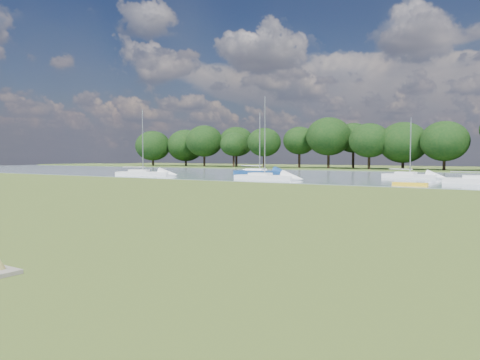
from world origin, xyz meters
The scene contains 9 objects.
ground centered at (0.00, 0.00, 0.00)m, with size 220.00×220.00×0.00m, color brown.
river centered at (0.00, 42.00, 0.00)m, with size 220.00×40.00×0.10m, color gray.
far_bank centered at (0.00, 72.00, 0.00)m, with size 220.00×20.00×0.40m, color #4C6626.
kayak centered at (2.21, 24.00, 0.20)m, with size 2.97×0.69×0.30m, color yellow.
tree_line centered at (-2.26, 68.00, 5.94)m, with size 137.41×8.24×9.97m.
sailboat_1 centered at (-14.08, 26.44, 0.50)m, with size 6.93×2.49×9.23m.
sailboat_2 centered at (-1.36, 38.94, 0.48)m, with size 6.53×2.66×7.20m.
sailboat_3 centered at (-21.10, 37.15, 0.56)m, with size 7.47×2.22×8.60m.
sailboat_4 centered at (-32.51, 26.11, 0.54)m, with size 7.14×4.68×8.73m.
Camera 1 is at (12.11, -18.59, 2.72)m, focal length 35.00 mm.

